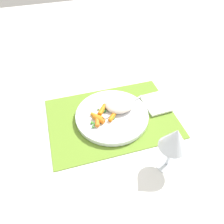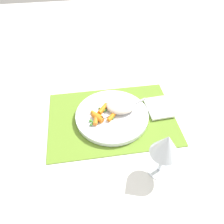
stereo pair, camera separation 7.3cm
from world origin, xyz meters
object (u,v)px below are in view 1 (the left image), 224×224
(plate, at_px, (112,116))
(rice_mound, at_px, (120,104))
(napkin, at_px, (156,103))
(carrot_portion, at_px, (101,116))
(wine_glass, at_px, (175,140))
(fork, at_px, (120,109))

(plate, xyz_separation_m, rice_mound, (-0.04, -0.02, 0.02))
(rice_mound, bearing_deg, plate, 33.76)
(plate, xyz_separation_m, napkin, (-0.18, -0.02, -0.00))
(carrot_portion, relative_size, wine_glass, 0.60)
(rice_mound, distance_m, napkin, 0.15)
(rice_mound, relative_size, carrot_portion, 1.10)
(rice_mound, height_order, wine_glass, wine_glass)
(rice_mound, xyz_separation_m, wine_glass, (-0.07, 0.25, 0.08))
(plate, height_order, carrot_portion, carrot_portion)
(plate, height_order, napkin, plate)
(wine_glass, distance_m, napkin, 0.28)
(fork, bearing_deg, napkin, -178.18)
(napkin, bearing_deg, carrot_portion, 6.55)
(carrot_portion, bearing_deg, plate, -170.69)
(fork, relative_size, napkin, 1.56)
(rice_mound, bearing_deg, carrot_portion, 21.76)
(plate, distance_m, rice_mound, 0.05)
(carrot_portion, xyz_separation_m, napkin, (-0.22, -0.03, -0.02))
(rice_mound, xyz_separation_m, carrot_portion, (0.08, 0.03, -0.01))
(wine_glass, height_order, napkin, wine_glass)
(plate, relative_size, fork, 1.48)
(fork, distance_m, wine_glass, 0.27)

